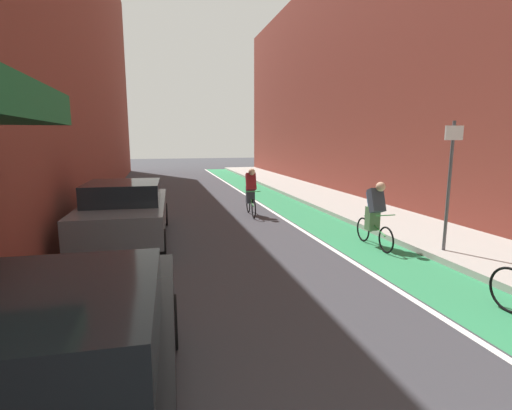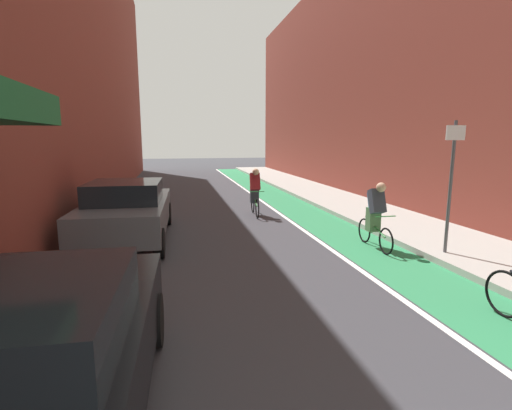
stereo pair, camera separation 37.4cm
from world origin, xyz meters
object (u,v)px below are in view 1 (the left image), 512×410
parked_sedan_gray (125,211)px  cyclist_mid (375,212)px  cyclist_trailing (251,192)px  parked_sedan_black (53,375)px  street_sign_post (450,175)px

parked_sedan_gray → cyclist_mid: bearing=-18.3°
parked_sedan_gray → cyclist_mid: 6.09m
parked_sedan_gray → cyclist_trailing: cyclist_trailing is taller
parked_sedan_gray → cyclist_trailing: (3.82, 2.54, 0.02)m
parked_sedan_black → parked_sedan_gray: (-0.00, 6.92, 0.00)m
cyclist_mid → cyclist_trailing: 4.86m
cyclist_mid → parked_sedan_black: bearing=-139.1°
cyclist_mid → cyclist_trailing: cyclist_trailing is taller
street_sign_post → cyclist_trailing: bearing=118.9°
parked_sedan_gray → cyclist_mid: cyclist_mid is taller
parked_sedan_gray → cyclist_mid: (5.78, -1.91, 0.06)m
cyclist_mid → street_sign_post: size_ratio=0.59×
cyclist_trailing → cyclist_mid: bearing=-66.3°
cyclist_mid → street_sign_post: 1.80m
parked_sedan_gray → cyclist_trailing: size_ratio=2.69×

